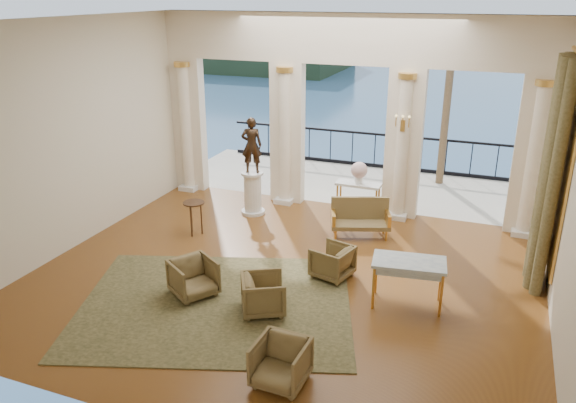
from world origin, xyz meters
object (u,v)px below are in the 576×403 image
at_px(pedestal, 253,194).
at_px(side_table, 194,207).
at_px(armchair_b, 281,361).
at_px(settee, 360,218).
at_px(armchair_c, 332,260).
at_px(console_table, 358,190).
at_px(armchair_d, 263,293).
at_px(statue, 252,145).
at_px(game_table, 409,265).
at_px(armchair_a, 193,276).

xyz_separation_m(pedestal, side_table, (-0.66, -1.56, 0.14)).
height_order(armchair_b, settee, settee).
height_order(armchair_c, console_table, console_table).
bearing_deg(armchair_c, settee, -164.97).
relative_size(armchair_d, pedestal, 0.69).
bearing_deg(side_table, armchair_b, -47.76).
bearing_deg(armchair_b, console_table, 96.89).
relative_size(pedestal, statue, 0.79).
xyz_separation_m(armchair_d, statue, (-1.96, 3.90, 1.31)).
bearing_deg(game_table, armchair_d, -161.02).
height_order(armchair_b, side_table, side_table).
height_order(armchair_d, settee, settee).
distance_m(armchair_d, console_table, 4.28).
bearing_deg(statue, armchair_c, 119.81).
height_order(armchair_c, side_table, side_table).
bearing_deg(armchair_d, pedestal, -1.76).
distance_m(armchair_b, console_table, 5.82).
height_order(armchair_a, statue, statue).
bearing_deg(side_table, armchair_a, -60.52).
height_order(armchair_a, settee, settee).
height_order(armchair_a, armchair_d, armchair_a).
height_order(settee, statue, statue).
relative_size(game_table, console_table, 1.26).
distance_m(armchair_a, statue, 4.09).
bearing_deg(statue, game_table, 126.69).
height_order(armchair_a, side_table, side_table).
bearing_deg(pedestal, armchair_b, -62.18).
bearing_deg(side_table, armchair_d, -41.78).
xyz_separation_m(settee, game_table, (1.44, -2.49, 0.32)).
distance_m(game_table, pedestal, 4.99).
relative_size(pedestal, console_table, 1.02).
xyz_separation_m(armchair_b, game_table, (1.22, 2.63, 0.38)).
bearing_deg(game_table, side_table, 157.42).
bearing_deg(armchair_c, statue, -116.17).
bearing_deg(statue, settee, 154.04).
relative_size(armchair_a, console_table, 0.72).
bearing_deg(side_table, game_table, -14.94).
relative_size(armchair_d, console_table, 0.70).
relative_size(armchair_d, side_table, 0.95).
height_order(armchair_a, armchair_b, armchair_a).
xyz_separation_m(armchair_b, console_table, (-0.45, 5.79, 0.43)).
relative_size(armchair_b, armchair_d, 1.00).
distance_m(settee, side_table, 3.55).
distance_m(armchair_c, settee, 2.01).
height_order(armchair_a, armchair_c, armchair_a).
xyz_separation_m(armchair_a, armchair_c, (2.03, 1.48, -0.02)).
xyz_separation_m(armchair_a, settee, (2.04, 3.49, 0.05)).
xyz_separation_m(armchair_b, pedestal, (-2.88, 5.47, 0.14)).
bearing_deg(settee, armchair_d, -120.87).
bearing_deg(settee, armchair_c, -110.02).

